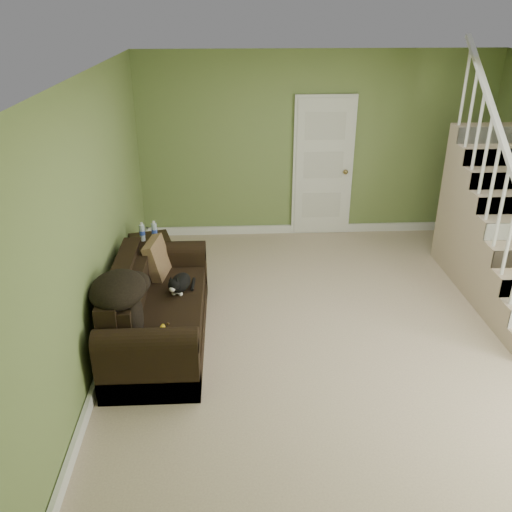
{
  "coord_description": "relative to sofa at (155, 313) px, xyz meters",
  "views": [
    {
      "loc": [
        -1.24,
        -4.77,
        3.15
      ],
      "look_at": [
        -0.98,
        0.4,
        0.72
      ],
      "focal_mm": 38.0,
      "sensor_mm": 36.0,
      "label": 1
    }
  ],
  "objects": [
    {
      "name": "staircase",
      "position": [
        4.01,
        1.0,
        0.33
      ],
      "size": [
        1.0,
        2.51,
        2.82
      ],
      "color": "tan",
      "rests_on": "floor"
    },
    {
      "name": "banana",
      "position": [
        0.14,
        -0.57,
        0.16
      ],
      "size": [
        0.06,
        0.21,
        0.06
      ],
      "primitive_type": "ellipsoid",
      "rotation": [
        0.0,
        0.0,
        0.0
      ],
      "color": "yellow",
      "rests_on": "sofa"
    },
    {
      "name": "wall_left",
      "position": [
        -0.49,
        0.03,
        0.99
      ],
      "size": [
        0.04,
        5.5,
        2.6
      ],
      "primitive_type": "cube",
      "color": "olive",
      "rests_on": "floor"
    },
    {
      "name": "door",
      "position": [
        2.12,
        2.74,
        0.7
      ],
      "size": [
        0.86,
        0.12,
        2.02
      ],
      "color": "white",
      "rests_on": "floor"
    },
    {
      "name": "side_table",
      "position": [
        -0.2,
        1.33,
        -0.02
      ],
      "size": [
        0.57,
        0.57,
        0.79
      ],
      "rotation": [
        0.0,
        0.0,
        0.26
      ],
      "color": "black",
      "rests_on": "floor"
    },
    {
      "name": "baseboard_back",
      "position": [
        2.01,
        2.75,
        -0.25
      ],
      "size": [
        5.0,
        0.04,
        0.12
      ],
      "primitive_type": "cube",
      "color": "white",
      "rests_on": "floor"
    },
    {
      "name": "cat",
      "position": [
        0.25,
        0.2,
        0.22
      ],
      "size": [
        0.27,
        0.5,
        0.24
      ],
      "rotation": [
        0.0,
        0.0,
        -0.29
      ],
      "color": "black",
      "rests_on": "sofa"
    },
    {
      "name": "throw_blanket",
      "position": [
        -0.24,
        -0.45,
        0.53
      ],
      "size": [
        0.6,
        0.72,
        0.27
      ],
      "primitive_type": "ellipsoid",
      "rotation": [
        0.0,
        0.0,
        -0.18
      ],
      "color": "black",
      "rests_on": "sofa"
    },
    {
      "name": "wall_front",
      "position": [
        2.01,
        -2.72,
        0.99
      ],
      "size": [
        5.0,
        0.04,
        2.6
      ],
      "primitive_type": "cube",
      "color": "olive",
      "rests_on": "floor"
    },
    {
      "name": "throw_pillow",
      "position": [
        -0.03,
        0.63,
        0.3
      ],
      "size": [
        0.28,
        0.47,
        0.45
      ],
      "primitive_type": "cube",
      "rotation": [
        0.0,
        -0.24,
        -0.16
      ],
      "color": "#543521",
      "rests_on": "sofa"
    },
    {
      "name": "wall_back",
      "position": [
        2.01,
        2.78,
        0.99
      ],
      "size": [
        5.0,
        0.04,
        2.6
      ],
      "primitive_type": "cube",
      "color": "olive",
      "rests_on": "floor"
    },
    {
      "name": "sofa",
      "position": [
        0.0,
        0.0,
        0.0
      ],
      "size": [
        0.88,
        2.04,
        0.81
      ],
      "color": "black",
      "rests_on": "floor"
    },
    {
      "name": "floor",
      "position": [
        2.01,
        0.03,
        -0.31
      ],
      "size": [
        5.0,
        5.5,
        0.01
      ],
      "primitive_type": "cube",
      "color": "tan",
      "rests_on": "ground"
    },
    {
      "name": "ceiling",
      "position": [
        2.01,
        0.03,
        2.29
      ],
      "size": [
        5.0,
        5.5,
        0.01
      ],
      "primitive_type": "cube",
      "color": "white",
      "rests_on": "wall_back"
    },
    {
      "name": "baseboard_left",
      "position": [
        -0.46,
        0.03,
        -0.25
      ],
      "size": [
        0.04,
        5.5,
        0.12
      ],
      "primitive_type": "cube",
      "color": "white",
      "rests_on": "floor"
    }
  ]
}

